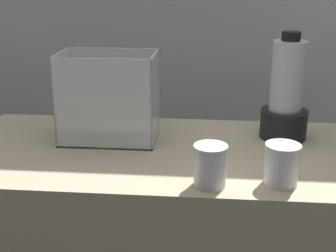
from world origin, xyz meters
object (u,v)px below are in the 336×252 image
at_px(juice_cup_carrot_left, 210,168).
at_px(juice_cup_beet_middle, 282,166).
at_px(carrot_display_bin, 110,112).
at_px(blender_pitcher, 286,98).

relative_size(juice_cup_carrot_left, juice_cup_beet_middle, 1.02).
bearing_deg(carrot_display_bin, blender_pitcher, 6.13).
bearing_deg(blender_pitcher, juice_cup_carrot_left, -122.71).
height_order(carrot_display_bin, juice_cup_beet_middle, carrot_display_bin).
bearing_deg(juice_cup_carrot_left, juice_cup_beet_middle, 8.48).
bearing_deg(carrot_display_bin, juice_cup_carrot_left, -43.90).
bearing_deg(juice_cup_beet_middle, carrot_display_bin, 150.62).
bearing_deg(juice_cup_carrot_left, carrot_display_bin, 136.10).
relative_size(blender_pitcher, juice_cup_carrot_left, 3.15).
xyz_separation_m(carrot_display_bin, blender_pitcher, (0.59, 0.06, 0.05)).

